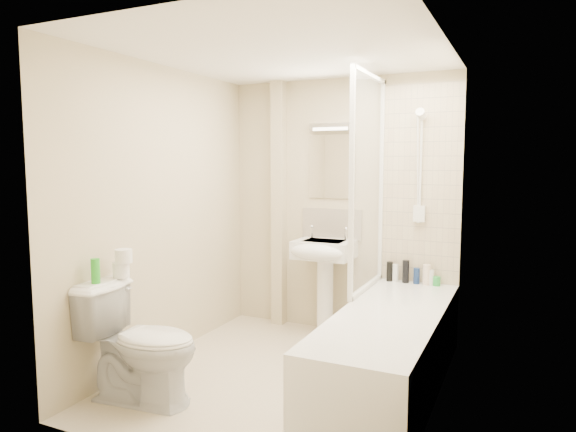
% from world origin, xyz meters
% --- Properties ---
extents(floor, '(2.50, 2.50, 0.00)m').
position_xyz_m(floor, '(0.00, 0.00, 0.00)').
color(floor, beige).
rests_on(floor, ground).
extents(wall_back, '(2.20, 0.02, 2.40)m').
position_xyz_m(wall_back, '(0.00, 1.25, 1.20)').
color(wall_back, beige).
rests_on(wall_back, ground).
extents(wall_left, '(0.02, 2.50, 2.40)m').
position_xyz_m(wall_left, '(-1.10, 0.00, 1.20)').
color(wall_left, beige).
rests_on(wall_left, ground).
extents(wall_right, '(0.02, 2.50, 2.40)m').
position_xyz_m(wall_right, '(1.10, 0.00, 1.20)').
color(wall_right, beige).
rests_on(wall_right, ground).
extents(ceiling, '(2.20, 2.50, 0.02)m').
position_xyz_m(ceiling, '(0.00, 0.00, 2.40)').
color(ceiling, white).
rests_on(ceiling, wall_back).
extents(tile_back, '(0.70, 0.01, 1.75)m').
position_xyz_m(tile_back, '(0.75, 1.24, 1.42)').
color(tile_back, beige).
rests_on(tile_back, wall_back).
extents(tile_right, '(0.01, 2.10, 1.75)m').
position_xyz_m(tile_right, '(1.09, 0.20, 1.42)').
color(tile_right, beige).
rests_on(tile_right, wall_right).
extents(pipe_boxing, '(0.12, 0.12, 2.40)m').
position_xyz_m(pipe_boxing, '(-0.62, 1.19, 1.20)').
color(pipe_boxing, beige).
rests_on(pipe_boxing, ground).
extents(splashback, '(0.60, 0.02, 0.30)m').
position_xyz_m(splashback, '(-0.08, 1.24, 1.03)').
color(splashback, beige).
rests_on(splashback, wall_back).
extents(mirror, '(0.46, 0.01, 0.60)m').
position_xyz_m(mirror, '(-0.08, 1.24, 1.58)').
color(mirror, white).
rests_on(mirror, wall_back).
extents(strip_light, '(0.42, 0.07, 0.07)m').
position_xyz_m(strip_light, '(-0.08, 1.22, 1.95)').
color(strip_light, silver).
rests_on(strip_light, wall_back).
extents(bathtub, '(0.70, 2.10, 0.55)m').
position_xyz_m(bathtub, '(0.75, 0.20, 0.29)').
color(bathtub, white).
rests_on(bathtub, ground).
extents(shower_screen, '(0.04, 0.92, 1.80)m').
position_xyz_m(shower_screen, '(0.40, 0.80, 1.45)').
color(shower_screen, white).
rests_on(shower_screen, bathtub).
extents(shower_fixture, '(0.10, 0.16, 0.99)m').
position_xyz_m(shower_fixture, '(0.75, 1.19, 1.55)').
color(shower_fixture, white).
rests_on(shower_fixture, wall_back).
extents(pedestal_sink, '(0.53, 0.49, 1.02)m').
position_xyz_m(pedestal_sink, '(-0.08, 1.01, 0.72)').
color(pedestal_sink, white).
rests_on(pedestal_sink, ground).
extents(bottle_black_a, '(0.06, 0.06, 0.18)m').
position_xyz_m(bottle_black_a, '(0.51, 1.16, 0.64)').
color(bottle_black_a, black).
rests_on(bottle_black_a, bathtub).
extents(bottle_white_a, '(0.05, 0.05, 0.16)m').
position_xyz_m(bottle_white_a, '(0.56, 1.16, 0.63)').
color(bottle_white_a, white).
rests_on(bottle_white_a, bathtub).
extents(bottle_black_b, '(0.06, 0.06, 0.20)m').
position_xyz_m(bottle_black_b, '(0.65, 1.16, 0.65)').
color(bottle_black_b, black).
rests_on(bottle_black_b, bathtub).
extents(bottle_blue, '(0.06, 0.06, 0.14)m').
position_xyz_m(bottle_blue, '(0.75, 1.16, 0.62)').
color(bottle_blue, navy).
rests_on(bottle_blue, bathtub).
extents(bottle_cream, '(0.07, 0.07, 0.18)m').
position_xyz_m(bottle_cream, '(0.84, 1.16, 0.64)').
color(bottle_cream, beige).
rests_on(bottle_cream, bathtub).
extents(bottle_white_b, '(0.05, 0.05, 0.14)m').
position_xyz_m(bottle_white_b, '(0.88, 1.16, 0.62)').
color(bottle_white_b, white).
rests_on(bottle_white_b, bathtub).
extents(bottle_green, '(0.06, 0.06, 0.08)m').
position_xyz_m(bottle_green, '(0.92, 1.16, 0.59)').
color(bottle_green, green).
rests_on(bottle_green, bathtub).
extents(toilet, '(0.62, 0.89, 0.81)m').
position_xyz_m(toilet, '(-0.72, -0.73, 0.41)').
color(toilet, white).
rests_on(toilet, ground).
extents(toilet_roll_lower, '(0.12, 0.12, 0.11)m').
position_xyz_m(toilet_roll_lower, '(-0.98, -0.62, 0.87)').
color(toilet_roll_lower, white).
rests_on(toilet_roll_lower, toilet).
extents(toilet_roll_upper, '(0.12, 0.12, 0.10)m').
position_xyz_m(toilet_roll_upper, '(-0.94, -0.63, 0.97)').
color(toilet_roll_upper, white).
rests_on(toilet_roll_upper, toilet_roll_lower).
extents(green_bottle, '(0.06, 0.06, 0.17)m').
position_xyz_m(green_bottle, '(-1.01, -0.83, 0.90)').
color(green_bottle, green).
rests_on(green_bottle, toilet).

